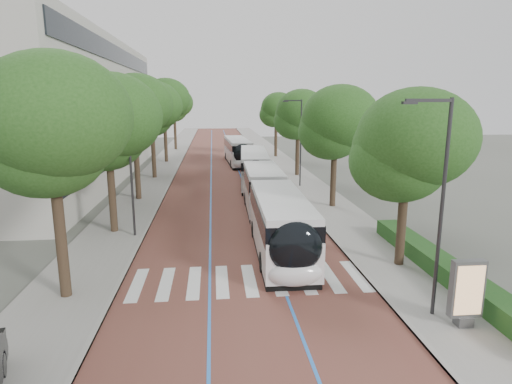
% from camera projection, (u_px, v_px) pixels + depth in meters
% --- Properties ---
extents(ground, '(160.00, 160.00, 0.00)m').
position_uv_depth(ground, '(247.00, 290.00, 18.46)').
color(ground, '#51544C').
rests_on(ground, ground).
extents(road, '(11.00, 140.00, 0.02)m').
position_uv_depth(road, '(223.00, 161.00, 57.37)').
color(road, brown).
rests_on(road, ground).
extents(sidewalk_left, '(4.00, 140.00, 0.12)m').
position_uv_depth(sidewalk_left, '(167.00, 162.00, 56.62)').
color(sidewalk_left, gray).
rests_on(sidewalk_left, ground).
extents(sidewalk_right, '(4.00, 140.00, 0.12)m').
position_uv_depth(sidewalk_right, '(278.00, 160.00, 58.10)').
color(sidewalk_right, gray).
rests_on(sidewalk_right, ground).
extents(kerb_left, '(0.20, 140.00, 0.14)m').
position_uv_depth(kerb_left, '(181.00, 162.00, 56.81)').
color(kerb_left, gray).
rests_on(kerb_left, ground).
extents(kerb_right, '(0.20, 140.00, 0.14)m').
position_uv_depth(kerb_right, '(265.00, 161.00, 57.91)').
color(kerb_right, gray).
rests_on(kerb_right, ground).
extents(zebra_crossing, '(10.55, 3.60, 0.01)m').
position_uv_depth(zebra_crossing, '(249.00, 280.00, 19.44)').
color(zebra_crossing, silver).
rests_on(zebra_crossing, ground).
extents(lane_line_left, '(0.12, 126.00, 0.01)m').
position_uv_depth(lane_line_left, '(211.00, 162.00, 57.21)').
color(lane_line_left, blue).
rests_on(lane_line_left, road).
extents(lane_line_right, '(0.12, 126.00, 0.01)m').
position_uv_depth(lane_line_right, '(235.00, 161.00, 57.52)').
color(lane_line_right, blue).
rests_on(lane_line_right, road).
extents(office_building, '(18.11, 40.00, 14.00)m').
position_uv_depth(office_building, '(28.00, 111.00, 42.32)').
color(office_building, '#A09E94').
rests_on(office_building, ground).
extents(hedge, '(1.20, 14.00, 0.80)m').
position_uv_depth(hedge, '(448.00, 271.00, 19.24)').
color(hedge, '#194A1C').
rests_on(hedge, sidewalk_right).
extents(streetlight_near, '(1.82, 0.20, 8.00)m').
position_uv_depth(streetlight_near, '(438.00, 192.00, 15.18)').
color(streetlight_near, '#2C2C2E').
rests_on(streetlight_near, sidewalk_right).
extents(streetlight_far, '(1.82, 0.20, 8.00)m').
position_uv_depth(streetlight_far, '(299.00, 136.00, 39.50)').
color(streetlight_far, '#2C2C2E').
rests_on(streetlight_far, sidewalk_right).
extents(lamp_post_left, '(0.14, 0.14, 8.00)m').
position_uv_depth(lamp_post_left, '(131.00, 169.00, 24.78)').
color(lamp_post_left, '#2C2C2E').
rests_on(lamp_post_left, sidewalk_left).
extents(trees_left, '(6.21, 60.69, 10.27)m').
position_uv_depth(trees_left, '(147.00, 111.00, 40.70)').
color(trees_left, black).
rests_on(trees_left, ground).
extents(trees_right, '(5.65, 47.18, 8.63)m').
position_uv_depth(trees_right, '(316.00, 122.00, 37.42)').
color(trees_right, black).
rests_on(trees_right, ground).
extents(lead_bus, '(2.89, 18.44, 3.20)m').
position_uv_depth(lead_bus, '(272.00, 207.00, 26.09)').
color(lead_bus, black).
rests_on(lead_bus, ground).
extents(bus_queued_0, '(3.32, 12.53, 3.20)m').
position_uv_depth(bus_queued_0, '(254.00, 168.00, 41.39)').
color(bus_queued_0, silver).
rests_on(bus_queued_0, ground).
extents(bus_queued_1, '(3.15, 12.51, 3.20)m').
position_uv_depth(bus_queued_1, '(238.00, 151.00, 54.82)').
color(bus_queued_1, silver).
rests_on(bus_queued_1, ground).
extents(ad_panel, '(1.19, 0.46, 2.47)m').
position_uv_depth(ad_panel, '(467.00, 292.00, 15.06)').
color(ad_panel, '#59595B').
rests_on(ad_panel, sidewalk_right).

